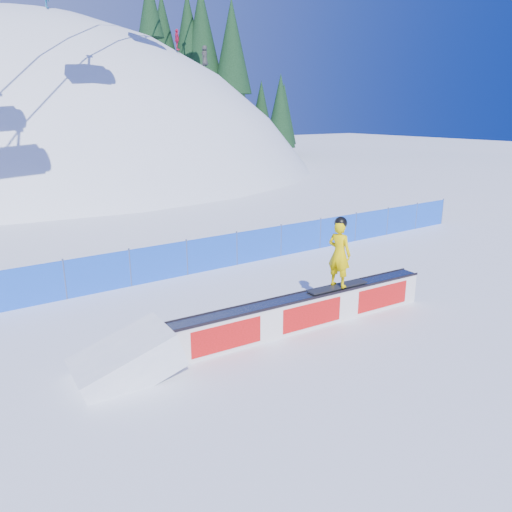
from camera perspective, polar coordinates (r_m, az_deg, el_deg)
ground at (r=15.38m, az=10.12°, el=-4.48°), size 160.00×160.00×0.00m
snow_hill at (r=58.02m, az=-21.75°, el=-8.70°), size 64.00×64.00×64.00m
treeline at (r=59.70m, az=-2.00°, el=20.38°), size 18.65×11.38×18.56m
safety_fence at (r=18.48m, az=0.40°, el=1.29°), size 22.05×0.05×1.30m
rail_box at (r=12.93m, az=5.80°, el=-6.27°), size 7.56×0.97×0.90m
snow_ramp at (r=11.19m, az=-14.45°, el=-13.07°), size 2.32×1.53×1.40m
snowboarder at (r=13.08m, az=9.50°, el=0.32°), size 1.83×0.73×1.90m
distant_skiers at (r=43.14m, az=-17.96°, el=23.40°), size 20.68×10.77×6.68m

